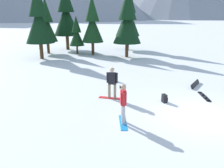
% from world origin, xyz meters
% --- Properties ---
extents(ground_plane, '(800.00, 800.00, 0.00)m').
position_xyz_m(ground_plane, '(0.00, 0.00, 0.00)').
color(ground_plane, white).
extents(snowboarder_foreground, '(0.58, 1.47, 1.74)m').
position_xyz_m(snowboarder_foreground, '(-3.64, 0.10, 0.92)').
color(snowboarder_foreground, '#1E8CD8').
rests_on(snowboarder_foreground, ground_plane).
extents(snowboarder_midground, '(1.46, 0.95, 1.76)m').
position_xyz_m(snowboarder_midground, '(-3.37, 3.12, 0.93)').
color(snowboarder_midground, red).
rests_on(snowboarder_midground, ground_plane).
extents(loose_snowboard_far_spare, '(0.71, 1.73, 0.09)m').
position_xyz_m(loose_snowboard_far_spare, '(1.79, 2.12, 0.02)').
color(loose_snowboard_far_spare, black).
rests_on(loose_snowboard_far_spare, ground_plane).
extents(loose_snowboard_near_left, '(1.50, 1.42, 0.27)m').
position_xyz_m(loose_snowboard_near_left, '(2.44, 4.06, 0.14)').
color(loose_snowboard_near_left, black).
rests_on(loose_snowboard_near_left, ground_plane).
extents(backpack_black, '(0.26, 0.32, 0.47)m').
position_xyz_m(backpack_black, '(-0.81, 1.88, 0.21)').
color(backpack_black, black).
rests_on(backpack_black, ground_plane).
extents(pine_tree_young, '(2.87, 2.87, 7.50)m').
position_xyz_m(pine_tree_young, '(-7.71, 16.53, 4.09)').
color(pine_tree_young, '#472D19').
rests_on(pine_tree_young, ground_plane).
extents(pine_tree_twin, '(3.01, 3.01, 6.92)m').
position_xyz_m(pine_tree_twin, '(1.29, 15.30, 3.77)').
color(pine_tree_twin, '#472D19').
rests_on(pine_tree_twin, ground_plane).
extents(pine_tree_short, '(1.75, 1.75, 4.38)m').
position_xyz_m(pine_tree_short, '(-3.76, 18.88, 2.39)').
color(pine_tree_short, '#472D19').
rests_on(pine_tree_short, ground_plane).
extents(pine_tree_broad, '(2.38, 2.38, 6.37)m').
position_xyz_m(pine_tree_broad, '(-7.10, 19.97, 3.47)').
color(pine_tree_broad, '#472D19').
rests_on(pine_tree_broad, ground_plane).
extents(pine_tree_slender, '(2.47, 2.47, 6.56)m').
position_xyz_m(pine_tree_slender, '(-2.04, 17.77, 3.58)').
color(pine_tree_slender, '#472D19').
rests_on(pine_tree_slender, ground_plane).
extents(pine_tree_tall, '(3.11, 3.11, 8.17)m').
position_xyz_m(pine_tree_tall, '(3.02, 20.56, 4.46)').
color(pine_tree_tall, '#472D19').
rests_on(pine_tree_tall, ground_plane).
extents(pine_tree_leaning, '(3.29, 3.29, 8.37)m').
position_xyz_m(pine_tree_leaning, '(-4.65, 22.63, 4.57)').
color(pine_tree_leaning, '#472D19').
rests_on(pine_tree_leaning, ground_plane).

